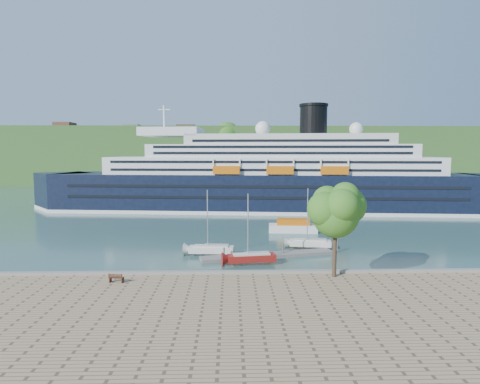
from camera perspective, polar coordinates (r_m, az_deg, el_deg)
ground at (r=43.13m, az=-0.31°, el=-12.69°), size 400.00×400.00×0.00m
far_hillside at (r=185.92m, az=-1.13°, el=5.24°), size 400.00×50.00×24.00m
quay_coping at (r=42.59m, az=-0.30°, el=-11.31°), size 220.00×0.50×0.30m
cruise_ship at (r=92.84m, az=3.24°, el=4.86°), size 109.87×26.19×24.44m
park_bench at (r=41.55m, az=-17.17°, el=-11.53°), size 1.59×0.85×0.97m
promenade_tree at (r=41.46m, az=13.38°, el=-4.75°), size 6.28×6.28×10.41m
floating_pontoon at (r=52.99m, az=4.04°, el=-8.96°), size 17.78×6.12×0.39m
sailboat_white_near at (r=52.57m, az=-4.15°, el=-4.66°), size 6.56×2.29×8.32m
sailboat_red at (r=48.40m, az=1.66°, el=-5.57°), size 6.61×2.69×8.30m
sailboat_white_far at (r=57.01m, az=10.01°, el=-3.97°), size 6.57×2.84×8.21m
tender_launch at (r=69.02m, az=7.53°, el=-4.74°), size 8.44×3.52×2.27m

